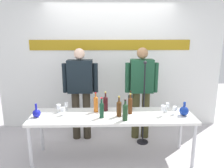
# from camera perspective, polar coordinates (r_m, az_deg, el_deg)

# --- Properties ---
(ground_plane) EXTENTS (10.00, 10.00, 0.00)m
(ground_plane) POSITION_cam_1_polar(r_m,az_deg,el_deg) (3.69, 0.07, -18.61)
(ground_plane) COLOR #BAB4B7
(back_wall) EXTENTS (4.50, 0.11, 3.00)m
(back_wall) POSITION_cam_1_polar(r_m,az_deg,el_deg) (4.47, -0.46, 7.58)
(back_wall) COLOR white
(back_wall) RESTS_ON ground
(display_table) EXTENTS (2.45, 0.68, 0.73)m
(display_table) POSITION_cam_1_polar(r_m,az_deg,el_deg) (3.38, 0.08, -8.87)
(display_table) COLOR white
(display_table) RESTS_ON ground
(decanter_blue_left) EXTENTS (0.12, 0.12, 0.21)m
(decanter_blue_left) POSITION_cam_1_polar(r_m,az_deg,el_deg) (3.44, -18.90, -7.08)
(decanter_blue_left) COLOR #181DB1
(decanter_blue_left) RESTS_ON display_table
(decanter_blue_right) EXTENTS (0.14, 0.14, 0.21)m
(decanter_blue_right) POSITION_cam_1_polar(r_m,az_deg,el_deg) (3.49, 18.11, -6.59)
(decanter_blue_right) COLOR navy
(decanter_blue_right) RESTS_ON display_table
(presenter_left) EXTENTS (0.63, 0.22, 1.67)m
(presenter_left) POSITION_cam_1_polar(r_m,az_deg,el_deg) (3.99, -8.13, -1.09)
(presenter_left) COLOR #30291E
(presenter_left) RESTS_ON ground
(presenter_right) EXTENTS (0.59, 0.22, 1.69)m
(presenter_right) POSITION_cam_1_polar(r_m,az_deg,el_deg) (4.02, 7.58, -1.01)
(presenter_right) COLOR #3E3C1F
(presenter_right) RESTS_ON ground
(wine_bottle_0) EXTENTS (0.08, 0.08, 0.31)m
(wine_bottle_0) POSITION_cam_1_polar(r_m,az_deg,el_deg) (3.13, 3.42, -7.05)
(wine_bottle_0) COLOR #19381C
(wine_bottle_0) RESTS_ON display_table
(wine_bottle_1) EXTENTS (0.07, 0.07, 0.31)m
(wine_bottle_1) POSITION_cam_1_polar(r_m,az_deg,el_deg) (3.28, 1.83, -6.19)
(wine_bottle_1) COLOR #47260C
(wine_bottle_1) RESTS_ON display_table
(wine_bottle_2) EXTENTS (0.07, 0.07, 0.32)m
(wine_bottle_2) POSITION_cam_1_polar(r_m,az_deg,el_deg) (3.38, 4.73, -5.37)
(wine_bottle_2) COLOR #552A0F
(wine_bottle_2) RESTS_ON display_table
(wine_bottle_3) EXTENTS (0.07, 0.07, 0.32)m
(wine_bottle_3) POSITION_cam_1_polar(r_m,az_deg,el_deg) (3.45, -4.20, -5.06)
(wine_bottle_3) COLOR #C8611B
(wine_bottle_3) RESTS_ON display_table
(wine_bottle_4) EXTENTS (0.08, 0.08, 0.31)m
(wine_bottle_4) POSITION_cam_1_polar(r_m,az_deg,el_deg) (3.56, 4.77, -4.45)
(wine_bottle_4) COLOR black
(wine_bottle_4) RESTS_ON display_table
(wine_bottle_5) EXTENTS (0.07, 0.07, 0.31)m
(wine_bottle_5) POSITION_cam_1_polar(r_m,az_deg,el_deg) (3.50, -1.68, -4.89)
(wine_bottle_5) COLOR #350D11
(wine_bottle_5) RESTS_ON display_table
(wine_bottle_6) EXTENTS (0.06, 0.06, 0.31)m
(wine_bottle_6) POSITION_cam_1_polar(r_m,az_deg,el_deg) (3.22, -2.69, -6.52)
(wine_bottle_6) COLOR #123B25
(wine_bottle_6) RESTS_ON display_table
(wine_glass_left_0) EXTENTS (0.07, 0.07, 0.12)m
(wine_glass_left_0) POSITION_cam_1_polar(r_m,az_deg,el_deg) (3.40, -12.53, -6.48)
(wine_glass_left_0) COLOR white
(wine_glass_left_0) RESTS_ON display_table
(wine_glass_left_1) EXTENTS (0.07, 0.07, 0.13)m
(wine_glass_left_1) POSITION_cam_1_polar(r_m,az_deg,el_deg) (3.53, -13.62, -5.73)
(wine_glass_left_1) COLOR white
(wine_glass_left_1) RESTS_ON display_table
(wine_glass_left_2) EXTENTS (0.06, 0.06, 0.13)m
(wine_glass_left_2) POSITION_cam_1_polar(r_m,az_deg,el_deg) (3.60, -11.73, -5.24)
(wine_glass_left_2) COLOR white
(wine_glass_left_2) RESTS_ON display_table
(wine_glass_right_0) EXTENTS (0.07, 0.07, 0.16)m
(wine_glass_right_0) POSITION_cam_1_polar(r_m,az_deg,el_deg) (3.38, 13.11, -6.16)
(wine_glass_right_0) COLOR white
(wine_glass_right_0) RESTS_ON display_table
(wine_glass_right_1) EXTENTS (0.06, 0.06, 0.14)m
(wine_glass_right_1) POSITION_cam_1_polar(r_m,az_deg,el_deg) (3.57, 14.14, -5.39)
(wine_glass_right_1) COLOR white
(wine_glass_right_1) RESTS_ON display_table
(wine_glass_right_2) EXTENTS (0.07, 0.07, 0.13)m
(wine_glass_right_2) POSITION_cam_1_polar(r_m,az_deg,el_deg) (3.49, 15.88, -6.17)
(wine_glass_right_2) COLOR white
(wine_glass_right_2) RESTS_ON display_table
(microphone_stand) EXTENTS (0.20, 0.20, 1.48)m
(microphone_stand) POSITION_cam_1_polar(r_m,az_deg,el_deg) (3.96, 8.09, -8.39)
(microphone_stand) COLOR black
(microphone_stand) RESTS_ON ground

